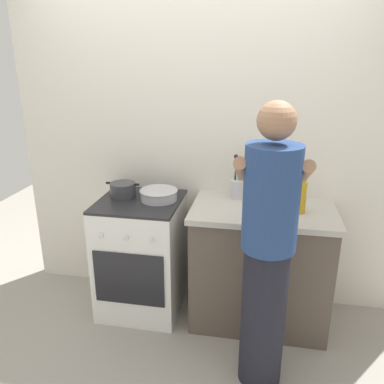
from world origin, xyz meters
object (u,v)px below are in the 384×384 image
at_px(utensil_crock, 237,185).
at_px(person, 267,254).
at_px(pot, 123,190).
at_px(oil_bottle, 301,197).
at_px(stove_range, 142,255).
at_px(spice_bottle, 275,205).
at_px(mixing_bowl, 159,194).

distance_m(utensil_crock, person, 0.81).
relative_size(pot, oil_bottle, 0.95).
distance_m(stove_range, spice_bottle, 1.09).
height_order(spice_bottle, person, person).
distance_m(pot, mixing_bowl, 0.28).
height_order(mixing_bowl, spice_bottle, spice_bottle).
bearing_deg(utensil_crock, mixing_bowl, -165.20).
height_order(pot, utensil_crock, utensil_crock).
bearing_deg(person, utensil_crock, 106.77).
bearing_deg(stove_range, person, -32.13).
xyz_separation_m(utensil_crock, oil_bottle, (0.44, -0.21, 0.02)).
bearing_deg(pot, mixing_bowl, -2.93).
relative_size(pot, person, 0.15).
bearing_deg(stove_range, spice_bottle, -1.40).
relative_size(stove_range, utensil_crock, 2.71).
distance_m(utensil_crock, spice_bottle, 0.35).
bearing_deg(spice_bottle, oil_bottle, -1.42).
height_order(utensil_crock, person, person).
height_order(stove_range, pot, pot).
relative_size(utensil_crock, oil_bottle, 1.23).
height_order(mixing_bowl, utensil_crock, utensil_crock).
height_order(pot, person, person).
distance_m(pot, spice_bottle, 1.11).
bearing_deg(mixing_bowl, stove_range, -165.48).
distance_m(pot, utensil_crock, 0.85).
bearing_deg(stove_range, mixing_bowl, 14.52).
xyz_separation_m(pot, person, (1.07, -0.64, -0.09)).
relative_size(mixing_bowl, utensil_crock, 0.85).
distance_m(oil_bottle, person, 0.62).
bearing_deg(person, stove_range, 147.87).
relative_size(utensil_crock, spice_bottle, 4.02).
bearing_deg(pot, oil_bottle, -3.51).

